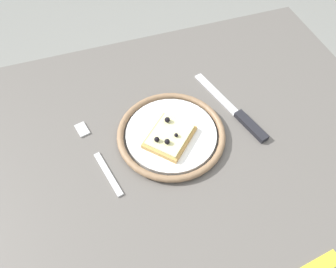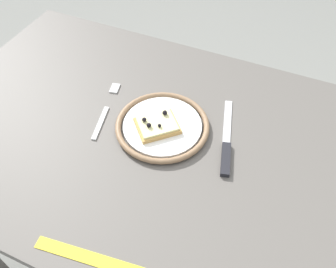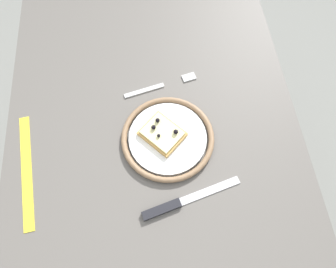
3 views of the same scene
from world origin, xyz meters
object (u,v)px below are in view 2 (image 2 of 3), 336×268
knife (226,149)px  plate (162,126)px  fork (106,109)px  measuring_tape (107,263)px  pizza_slice_near (157,125)px  dining_table (140,158)px

knife → plate: bearing=178.9°
knife → fork: 0.32m
plate → measuring_tape: 0.35m
pizza_slice_near → fork: bearing=175.4°
pizza_slice_near → measuring_tape: pizza_slice_near is taller
dining_table → plate: bearing=31.8°
dining_table → fork: size_ratio=5.36×
dining_table → measuring_tape: (0.10, -0.31, 0.11)m
plate → knife: size_ratio=0.97×
dining_table → pizza_slice_near: bearing=24.1°
dining_table → fork: fork is taller
plate → pizza_slice_near: pizza_slice_near is taller
dining_table → pizza_slice_near: (0.04, 0.02, 0.13)m
plate → pizza_slice_near: bearing=-122.5°
dining_table → measuring_tape: bearing=-72.9°
fork → plate: bearing=0.2°
plate → fork: plate is taller
dining_table → fork: (-0.11, 0.03, 0.11)m
plate → measuring_tape: (0.04, -0.34, -0.01)m
plate → knife: plate is taller
pizza_slice_near → dining_table: bearing=-155.9°
plate → knife: 0.16m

